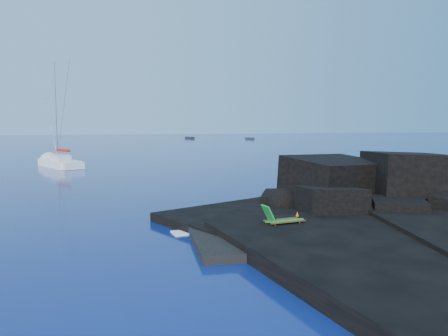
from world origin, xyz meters
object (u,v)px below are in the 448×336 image
at_px(sailboat, 59,167).
at_px(distant_boat_b, 250,139).
at_px(sunbather, 261,233).
at_px(deck_chair, 284,215).
at_px(marker_cone, 297,217).
at_px(distant_boat_a, 190,139).

height_order(sailboat, distant_boat_b, sailboat).
bearing_deg(sailboat, sunbather, -98.69).
xyz_separation_m(deck_chair, sunbather, (-1.50, -0.98, -0.47)).
bearing_deg(marker_cone, sailboat, 109.93).
bearing_deg(sailboat, marker_cone, -93.94).
bearing_deg(deck_chair, sunbather, -153.39).
distance_m(marker_cone, distant_boat_a, 131.15).
bearing_deg(sunbather, distant_boat_a, 57.04).
distance_m(sailboat, sunbather, 39.23).
height_order(sailboat, deck_chair, sailboat).
bearing_deg(marker_cone, distant_boat_a, 79.81).
height_order(distant_boat_a, distant_boat_b, distant_boat_a).
distance_m(sunbather, distant_boat_b, 127.81).
height_order(deck_chair, distant_boat_a, deck_chair).
xyz_separation_m(sunbather, distant_boat_b, (43.87, 120.05, -0.51)).
relative_size(sailboat, deck_chair, 6.72).
xyz_separation_m(deck_chair, distant_boat_a, (24.39, 130.20, -0.97)).
relative_size(sunbather, distant_boat_b, 0.40).
height_order(sunbather, distant_boat_b, sunbather).
xyz_separation_m(sunbather, distant_boat_a, (25.90, 131.18, -0.51)).
height_order(deck_chair, sunbather, deck_chair).
bearing_deg(distant_boat_a, marker_cone, -112.32).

